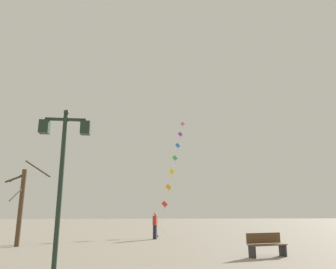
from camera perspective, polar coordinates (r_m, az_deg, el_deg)
The scene contains 6 objects.
ground_plane at distance 21.16m, azimuth -7.01°, elevation -18.26°, with size 160.00×160.00×0.00m, color gray.
twin_lantern_lamp_post at distance 9.92m, azimuth -18.29°, elevation -3.74°, with size 1.48×0.28×4.73m.
kite_train at distance 29.15m, azimuth 1.30°, elevation -4.01°, with size 3.88×9.55×12.37m.
kite_flyer at distance 21.87m, azimuth -2.32°, elevation -15.83°, with size 0.35×0.63×1.71m.
bare_tree at distance 18.74m, azimuth -24.78°, elevation -11.13°, with size 2.33×1.92×4.44m.
park_bench at distance 13.79m, azimuth 17.14°, elevation -18.30°, with size 1.66×0.82×0.89m.
Camera 1 is at (0.07, -1.09, 1.65)m, focal length 34.11 mm.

